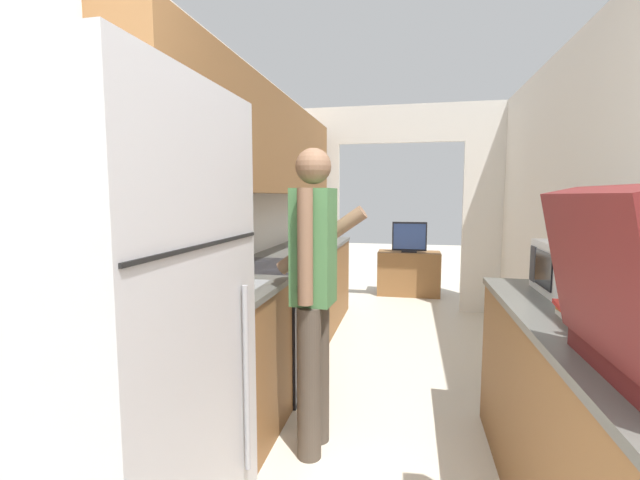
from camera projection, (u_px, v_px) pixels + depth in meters
wall_left at (227, 180)px, 3.02m from camera, size 0.38×7.13×2.50m
wall_right at (638, 229)px, 2.09m from camera, size 0.06×7.13×2.50m
wall_far_with_doorway at (399, 194)px, 5.24m from camera, size 2.80×0.06×2.50m
counter_left at (287, 306)px, 3.73m from camera, size 0.62×3.64×0.90m
counter_right at (604, 440)px, 1.69m from camera, size 0.62×1.99×0.90m
refrigerator at (104, 360)px, 1.39m from camera, size 0.76×0.81×1.76m
range_oven at (268, 324)px, 3.19m from camera, size 0.66×0.73×1.04m
person at (314, 292)px, 2.31m from camera, size 0.53×0.39×1.66m
microwave at (581, 269)px, 2.18m from camera, size 0.38×0.44×0.27m
book_stack at (591, 312)px, 1.71m from camera, size 0.25×0.30×0.09m
tv_cabinet at (409, 273)px, 6.10m from camera, size 0.87×0.42×0.62m
television at (409, 237)px, 6.00m from camera, size 0.48×0.16×0.43m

